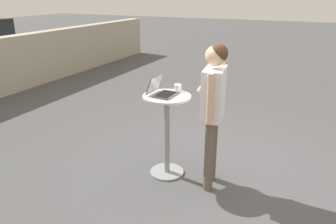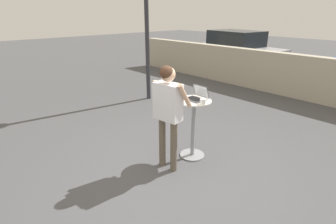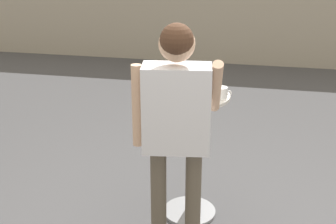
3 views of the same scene
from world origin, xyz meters
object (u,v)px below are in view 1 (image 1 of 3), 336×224
coffee_mug (178,88)px  standing_person (213,99)px  laptop (162,91)px  cafe_table (167,128)px

coffee_mug → standing_person: (-0.24, -0.54, 0.00)m
coffee_mug → standing_person: 0.60m
laptop → coffee_mug: laptop is taller
cafe_table → standing_person: (-0.01, -0.59, 0.47)m
laptop → coffee_mug: size_ratio=2.62×
coffee_mug → laptop: bearing=153.6°
cafe_table → standing_person: size_ratio=0.62×
laptop → coffee_mug: bearing=-26.4°
laptop → standing_person: bearing=-91.4°
cafe_table → laptop: (0.00, 0.07, 0.48)m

